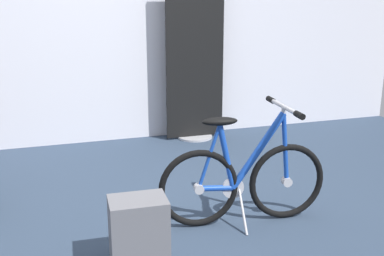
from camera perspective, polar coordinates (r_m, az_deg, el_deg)
name	(u,v)px	position (r m, az deg, el deg)	size (l,w,h in m)	color
ground_plane	(183,225)	(2.92, -1.11, -12.11)	(6.40, 6.40, 0.00)	#2D3D51
floor_banner_stand	(195,67)	(4.59, 0.38, 7.68)	(0.60, 0.36, 1.65)	#B7B7BC
folding_bike_foreground	(244,178)	(2.86, 6.51, -6.31)	(1.07, 0.53, 0.76)	black
handbag_on_floor	(139,232)	(2.46, -6.74, -12.90)	(0.31, 0.26, 0.38)	slate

